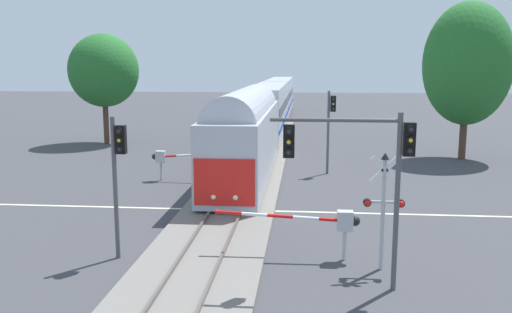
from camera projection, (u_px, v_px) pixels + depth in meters
The scene contains 12 objects.
ground_plane at pixel (229, 210), 25.97m from camera, with size 220.00×220.00×0.00m, color #3D3D42.
road_centre_stripe at pixel (229, 210), 25.97m from camera, with size 44.00×0.20×0.01m.
railway_track at pixel (229, 208), 25.95m from camera, with size 4.40×80.00×0.32m.
commuter_train at pixel (269, 107), 53.48m from camera, with size 3.04×64.08×5.16m.
crossing_gate_near at pixel (331, 221), 19.16m from camera, with size 5.20×0.40×1.80m.
crossing_signal_mast at pixel (384, 199), 18.03m from camera, with size 1.36×0.44×4.03m.
crossing_gate_far at pixel (170, 157), 32.29m from camera, with size 5.46×0.40×1.87m.
traffic_signal_far_side at pixel (331, 119), 33.98m from camera, with size 0.53×0.38×5.27m.
traffic_signal_near_right at pixel (362, 158), 16.18m from camera, with size 4.31×0.38×5.51m.
traffic_signal_median at pixel (118, 165), 18.94m from camera, with size 0.53×0.38×5.12m.
maple_right_background at pixel (468, 64), 38.76m from camera, with size 6.27×6.27×11.35m.
pine_left_background at pixel (104, 71), 46.71m from camera, with size 5.99×5.99×9.52m.
Camera 1 is at (3.57, -24.94, 6.91)m, focal length 37.97 mm.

